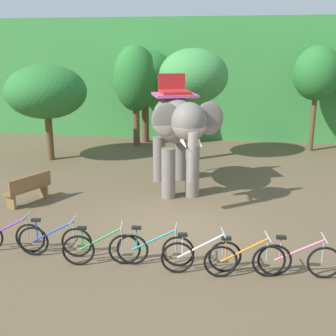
{
  "coord_description": "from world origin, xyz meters",
  "views": [
    {
      "loc": [
        1.48,
        -10.51,
        4.59
      ],
      "look_at": [
        -0.44,
        1.0,
        1.3
      ],
      "focal_mm": 45.61,
      "sensor_mm": 36.0,
      "label": 1
    }
  ],
  "objects_px": {
    "tree_left": "(135,79)",
    "bike_blue": "(55,240)",
    "tree_center_right": "(193,77)",
    "tree_center_left": "(46,92)",
    "elephant": "(177,126)",
    "bike_green": "(101,249)",
    "bike_orange": "(245,260)",
    "bike_purple": "(9,236)",
    "bike_white": "(201,256)",
    "tree_right": "(317,74)",
    "wooden_bench": "(29,188)",
    "bike_teal": "(155,249)",
    "tree_center": "(145,73)",
    "bike_pink": "(299,260)"
  },
  "relations": [
    {
      "from": "tree_right",
      "to": "bike_teal",
      "type": "height_order",
      "value": "tree_right"
    },
    {
      "from": "tree_center",
      "to": "bike_pink",
      "type": "distance_m",
      "value": 14.1
    },
    {
      "from": "bike_teal",
      "to": "bike_orange",
      "type": "xyz_separation_m",
      "value": [
        1.92,
        -0.18,
        0.0
      ]
    },
    {
      "from": "tree_center",
      "to": "tree_right",
      "type": "distance_m",
      "value": 7.96
    },
    {
      "from": "tree_left",
      "to": "tree_center_right",
      "type": "relative_size",
      "value": 1.03
    },
    {
      "from": "tree_center_left",
      "to": "bike_green",
      "type": "relative_size",
      "value": 2.36
    },
    {
      "from": "bike_purple",
      "to": "bike_green",
      "type": "height_order",
      "value": "same"
    },
    {
      "from": "bike_blue",
      "to": "tree_center_right",
      "type": "bearing_deg",
      "value": 77.14
    },
    {
      "from": "tree_left",
      "to": "wooden_bench",
      "type": "xyz_separation_m",
      "value": [
        -1.34,
        -8.44,
        -2.7
      ]
    },
    {
      "from": "tree_center_left",
      "to": "bike_green",
      "type": "bearing_deg",
      "value": -59.44
    },
    {
      "from": "tree_center_left",
      "to": "bike_white",
      "type": "height_order",
      "value": "tree_center_left"
    },
    {
      "from": "bike_orange",
      "to": "tree_center",
      "type": "bearing_deg",
      "value": 111.05
    },
    {
      "from": "tree_center_left",
      "to": "tree_center",
      "type": "xyz_separation_m",
      "value": [
        3.22,
        4.13,
        0.55
      ]
    },
    {
      "from": "tree_center_right",
      "to": "bike_orange",
      "type": "bearing_deg",
      "value": -77.29
    },
    {
      "from": "tree_right",
      "to": "wooden_bench",
      "type": "bearing_deg",
      "value": -137.83
    },
    {
      "from": "bike_pink",
      "to": "tree_center_right",
      "type": "bearing_deg",
      "value": 109.27
    },
    {
      "from": "bike_white",
      "to": "wooden_bench",
      "type": "relative_size",
      "value": 1.1
    },
    {
      "from": "tree_center_left",
      "to": "elephant",
      "type": "bearing_deg",
      "value": -28.76
    },
    {
      "from": "bike_purple",
      "to": "bike_white",
      "type": "xyz_separation_m",
      "value": [
        4.49,
        -0.24,
        0.0
      ]
    },
    {
      "from": "bike_teal",
      "to": "bike_purple",
      "type": "bearing_deg",
      "value": 178.4
    },
    {
      "from": "elephant",
      "to": "bike_teal",
      "type": "xyz_separation_m",
      "value": [
        0.26,
        -5.06,
        -1.82
      ]
    },
    {
      "from": "elephant",
      "to": "bike_pink",
      "type": "relative_size",
      "value": 2.47
    },
    {
      "from": "bike_blue",
      "to": "bike_pink",
      "type": "relative_size",
      "value": 1.0
    },
    {
      "from": "tree_center_left",
      "to": "tree_left",
      "type": "relative_size",
      "value": 0.83
    },
    {
      "from": "bike_purple",
      "to": "bike_green",
      "type": "relative_size",
      "value": 1.02
    },
    {
      "from": "bike_green",
      "to": "bike_orange",
      "type": "height_order",
      "value": "same"
    },
    {
      "from": "tree_center",
      "to": "bike_purple",
      "type": "bearing_deg",
      "value": -92.5
    },
    {
      "from": "bike_white",
      "to": "bike_orange",
      "type": "xyz_separation_m",
      "value": [
        0.9,
        -0.04,
        0.0
      ]
    },
    {
      "from": "bike_orange",
      "to": "bike_green",
      "type": "bearing_deg",
      "value": 179.76
    },
    {
      "from": "tree_right",
      "to": "bike_purple",
      "type": "distance_m",
      "value": 14.81
    },
    {
      "from": "tree_center_left",
      "to": "bike_teal",
      "type": "relative_size",
      "value": 2.32
    },
    {
      "from": "bike_blue",
      "to": "bike_white",
      "type": "xyz_separation_m",
      "value": [
        3.34,
        -0.19,
        0.0
      ]
    },
    {
      "from": "wooden_bench",
      "to": "bike_white",
      "type": "bearing_deg",
      "value": -30.86
    },
    {
      "from": "bike_white",
      "to": "bike_pink",
      "type": "xyz_separation_m",
      "value": [
        2.01,
        0.15,
        0.0
      ]
    },
    {
      "from": "bike_purple",
      "to": "tree_center",
      "type": "bearing_deg",
      "value": 87.5
    },
    {
      "from": "bike_pink",
      "to": "elephant",
      "type": "bearing_deg",
      "value": 123.06
    },
    {
      "from": "bike_purple",
      "to": "bike_pink",
      "type": "xyz_separation_m",
      "value": [
        6.5,
        -0.09,
        0.0
      ]
    },
    {
      "from": "bike_teal",
      "to": "wooden_bench",
      "type": "xyz_separation_m",
      "value": [
        -4.55,
        3.18,
        0.09
      ]
    },
    {
      "from": "wooden_bench",
      "to": "bike_blue",
      "type": "bearing_deg",
      "value": -54.68
    },
    {
      "from": "bike_teal",
      "to": "bike_orange",
      "type": "bearing_deg",
      "value": -5.28
    },
    {
      "from": "tree_left",
      "to": "bike_purple",
      "type": "height_order",
      "value": "tree_left"
    },
    {
      "from": "tree_center_right",
      "to": "tree_center_left",
      "type": "bearing_deg",
      "value": -170.51
    },
    {
      "from": "elephant",
      "to": "bike_blue",
      "type": "relative_size",
      "value": 2.47
    },
    {
      "from": "tree_left",
      "to": "bike_blue",
      "type": "distance_m",
      "value": 11.94
    },
    {
      "from": "bike_orange",
      "to": "wooden_bench",
      "type": "relative_size",
      "value": 1.1
    },
    {
      "from": "tree_center_right",
      "to": "elephant",
      "type": "bearing_deg",
      "value": -90.63
    },
    {
      "from": "tree_center_right",
      "to": "bike_pink",
      "type": "xyz_separation_m",
      "value": [
        3.24,
        -9.28,
        -3.08
      ]
    },
    {
      "from": "tree_center",
      "to": "wooden_bench",
      "type": "height_order",
      "value": "tree_center"
    },
    {
      "from": "tree_left",
      "to": "tree_center_right",
      "type": "distance_m",
      "value": 3.8
    },
    {
      "from": "tree_center_left",
      "to": "tree_left",
      "type": "bearing_deg",
      "value": 48.45
    }
  ]
}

